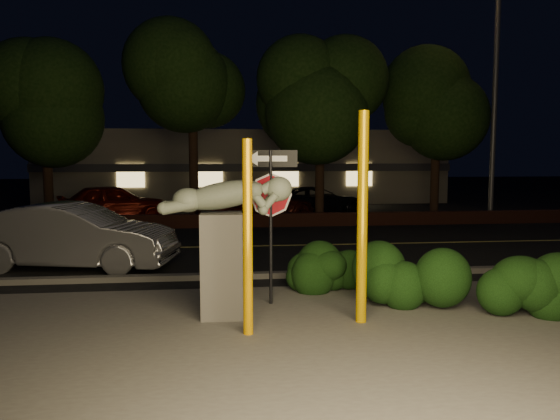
% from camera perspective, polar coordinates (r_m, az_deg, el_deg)
% --- Properties ---
extents(ground, '(90.00, 90.00, 0.00)m').
position_cam_1_polar(ground, '(18.94, -1.76, -2.30)').
color(ground, black).
rests_on(ground, ground).
extents(patio, '(14.00, 6.00, 0.02)m').
position_cam_1_polar(patio, '(8.28, 4.69, -12.90)').
color(patio, '#4C4944').
rests_on(patio, ground).
extents(road, '(80.00, 8.00, 0.01)m').
position_cam_1_polar(road, '(15.99, -0.87, -3.78)').
color(road, black).
rests_on(road, ground).
extents(lane_marking, '(80.00, 0.12, 0.00)m').
position_cam_1_polar(lane_marking, '(15.99, -0.87, -3.73)').
color(lane_marking, '#CDBC52').
rests_on(lane_marking, road).
extents(curb, '(80.00, 0.25, 0.12)m').
position_cam_1_polar(curb, '(11.98, 1.06, -6.75)').
color(curb, '#4C4944').
rests_on(curb, ground).
extents(brick_wall, '(40.00, 0.35, 0.50)m').
position_cam_1_polar(brick_wall, '(20.19, -2.06, -1.08)').
color(brick_wall, '#411D15').
rests_on(brick_wall, ground).
extents(parking_lot, '(40.00, 12.00, 0.01)m').
position_cam_1_polar(parking_lot, '(25.87, -3.03, -0.12)').
color(parking_lot, black).
rests_on(parking_lot, ground).
extents(building, '(22.00, 10.20, 4.00)m').
position_cam_1_polar(building, '(33.72, -3.87, 4.64)').
color(building, '#6A6655').
rests_on(building, ground).
extents(tree_far_a, '(4.60, 4.60, 7.43)m').
position_cam_1_polar(tree_far_a, '(22.79, -23.44, 12.06)').
color(tree_far_a, black).
rests_on(tree_far_a, ground).
extents(tree_far_b, '(5.20, 5.20, 8.41)m').
position_cam_1_polar(tree_far_b, '(22.17, -9.18, 14.51)').
color(tree_far_b, black).
rests_on(tree_far_b, ground).
extents(tree_far_c, '(4.80, 4.80, 7.84)m').
position_cam_1_polar(tree_far_c, '(22.07, 4.24, 13.58)').
color(tree_far_c, black).
rests_on(tree_far_c, ground).
extents(tree_far_d, '(4.40, 4.40, 7.42)m').
position_cam_1_polar(tree_far_d, '(23.94, 16.13, 12.17)').
color(tree_far_d, black).
rests_on(tree_far_d, ground).
extents(yellow_pole_left, '(0.14, 0.14, 2.89)m').
position_cam_1_polar(yellow_pole_left, '(7.95, -3.40, -3.00)').
color(yellow_pole_left, '#FFAD00').
rests_on(yellow_pole_left, ground).
extents(yellow_pole_right, '(0.17, 0.17, 3.34)m').
position_cam_1_polar(yellow_pole_right, '(8.59, 8.60, -0.90)').
color(yellow_pole_right, '#DEA500').
rests_on(yellow_pole_right, ground).
extents(signpost, '(0.92, 0.19, 2.74)m').
position_cam_1_polar(signpost, '(9.54, -0.98, 1.52)').
color(signpost, black).
rests_on(signpost, ground).
extents(sculpture, '(2.16, 0.69, 2.31)m').
position_cam_1_polar(sculpture, '(8.89, -5.88, -2.22)').
color(sculpture, '#4C4944').
rests_on(sculpture, ground).
extents(hedge_center, '(1.97, 1.01, 1.00)m').
position_cam_1_polar(hedge_center, '(10.80, 4.56, -5.76)').
color(hedge_center, black).
rests_on(hedge_center, ground).
extents(hedge_right, '(1.92, 1.05, 1.24)m').
position_cam_1_polar(hedge_right, '(9.94, 13.71, -6.21)').
color(hedge_right, black).
rests_on(hedge_right, ground).
extents(hedge_far_right, '(1.85, 1.54, 1.10)m').
position_cam_1_polar(hedge_far_right, '(10.07, 24.34, -6.81)').
color(hedge_far_right, black).
rests_on(hedge_far_right, ground).
extents(streetlight, '(1.55, 0.45, 10.26)m').
position_cam_1_polar(streetlight, '(23.87, 21.12, 13.69)').
color(streetlight, '#515156').
rests_on(streetlight, ground).
extents(silver_sedan, '(4.90, 2.55, 1.54)m').
position_cam_1_polar(silver_sedan, '(13.59, -20.75, -2.59)').
color(silver_sedan, '#B5B5BA').
rests_on(silver_sedan, ground).
extents(parked_car_red, '(4.69, 2.85, 1.49)m').
position_cam_1_polar(parked_car_red, '(23.03, -16.96, 0.76)').
color(parked_car_red, maroon).
rests_on(parked_car_red, ground).
extents(parked_car_darkred, '(5.30, 3.74, 1.42)m').
position_cam_1_polar(parked_car_darkred, '(21.95, -2.38, 0.68)').
color(parked_car_darkred, '#44140D').
rests_on(parked_car_darkred, ground).
extents(parked_car_dark, '(5.02, 3.54, 1.27)m').
position_cam_1_polar(parked_car_dark, '(23.99, 3.70, 0.92)').
color(parked_car_dark, black).
rests_on(parked_car_dark, ground).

